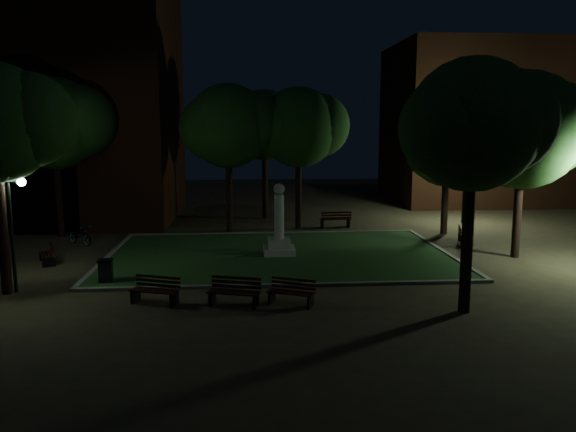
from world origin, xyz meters
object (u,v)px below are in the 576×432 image
at_px(bench_near_right, 292,293).
at_px(trash_bin, 106,271).
at_px(monument, 279,235).
at_px(bench_near_left, 235,293).
at_px(bench_left_side, 48,255).
at_px(bicycle, 80,235).
at_px(bench_right_side, 464,236).
at_px(bench_far_side, 335,220).
at_px(bench_west_near, 155,291).

bearing_deg(bench_near_right, trash_bin, -179.67).
relative_size(monument, bench_near_left, 1.79).
distance_m(bench_left_side, bicycle, 3.89).
bearing_deg(bench_left_side, bench_near_left, 27.36).
height_order(bench_left_side, bench_right_side, bench_right_side).
height_order(bench_far_side, bicycle, bench_far_side).
bearing_deg(bench_right_side, bench_near_right, 150.72).
relative_size(monument, trash_bin, 3.49).
bearing_deg(bench_near_right, monument, 114.55).
bearing_deg(trash_bin, bench_west_near, -48.99).
bearing_deg(trash_bin, bench_far_side, 46.75).
xyz_separation_m(bench_right_side, bicycle, (-18.93, 1.38, 0.04)).
distance_m(monument, bench_far_side, 7.81).
relative_size(bench_left_side, bench_far_side, 0.86).
bearing_deg(bench_right_side, monument, 117.47).
xyz_separation_m(bench_west_near, bench_far_side, (8.16, 13.56, 0.04)).
relative_size(bench_far_side, bicycle, 0.99).
relative_size(bench_near_left, bench_right_side, 1.00).
bearing_deg(monument, bench_near_left, -104.79).
bearing_deg(bench_west_near, bench_near_left, 10.39).
height_order(bench_right_side, trash_bin, bench_right_side).
relative_size(monument, bicycle, 1.76).
height_order(bench_far_side, trash_bin, bench_far_side).
height_order(monument, bicycle, monument).
relative_size(bench_near_right, bench_west_near, 0.95).
bearing_deg(trash_bin, bicycle, 112.29).
bearing_deg(bench_left_side, monument, 70.42).
xyz_separation_m(bench_near_left, bicycle, (-7.77, 10.23, 0.04)).
bearing_deg(trash_bin, bench_near_right, -24.48).
distance_m(trash_bin, bicycle, 7.82).
bearing_deg(bench_near_right, bench_left_side, 171.86).
distance_m(monument, bench_near_left, 7.41).
distance_m(bench_right_side, bench_far_side, 7.61).
distance_m(monument, bench_right_side, 9.44).
distance_m(bench_far_side, trash_bin, 15.13).
bearing_deg(bench_left_side, bench_far_side, 95.29).
bearing_deg(bench_far_side, monument, 59.16).
xyz_separation_m(monument, trash_bin, (-6.69, -4.15, -0.49)).
relative_size(bench_left_side, bicycle, 0.86).
bearing_deg(bench_near_right, bench_right_side, 68.52).
bearing_deg(bench_near_left, bench_near_right, 15.68).
height_order(bench_left_side, bench_far_side, bench_far_side).
bearing_deg(bench_near_left, bench_right_side, 55.33).
height_order(trash_bin, bicycle, bicycle).
distance_m(monument, bicycle, 10.15).
relative_size(monument, bench_far_side, 1.78).
bearing_deg(bench_west_near, monument, 76.51).
relative_size(bench_near_right, bench_right_side, 0.91).
xyz_separation_m(monument, bench_west_near, (-4.49, -6.69, -0.54)).
height_order(bench_right_side, bench_far_side, bench_far_side).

